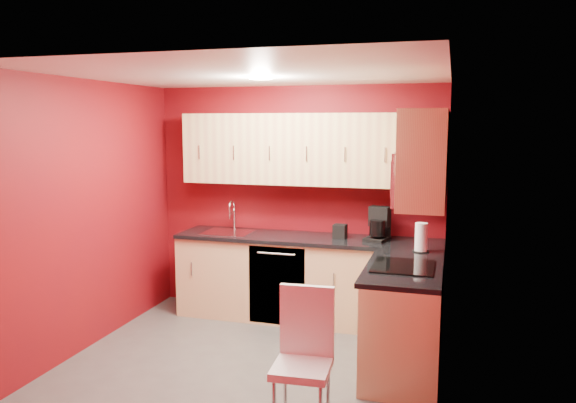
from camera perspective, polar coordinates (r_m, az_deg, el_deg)
The scene contains 21 objects.
floor at distance 5.17m, azimuth -3.74°, elevation -15.98°, with size 3.20×3.20×0.00m, color #4F4C4A.
ceiling at distance 4.75m, azimuth -4.01°, elevation 12.82°, with size 3.20×3.20×0.00m, color white.
wall_back at distance 6.21m, azimuth 0.91°, elevation 0.12°, with size 3.20×3.20×0.00m, color maroon.
wall_front at distance 3.47m, azimuth -12.52°, elevation -6.36°, with size 3.20×3.20×0.00m, color maroon.
wall_left at distance 5.56m, azimuth -19.55°, elevation -1.27°, with size 3.00×3.00×0.00m, color maroon.
wall_right at distance 4.51m, azimuth 15.59°, elevation -3.15°, with size 3.00×3.00×0.00m, color maroon.
base_cabinets_back at distance 6.05m, azimuth 1.97°, elevation -8.00°, with size 2.80×0.60×0.87m, color tan.
base_cabinets_right at distance 4.98m, azimuth 11.76°, elevation -11.70°, with size 0.60×1.30×0.87m, color tan.
countertop_back at distance 5.92m, azimuth 1.96°, elevation -3.81°, with size 2.80×0.63×0.04m, color black.
countertop_right at distance 4.83m, azimuth 11.72°, elevation -6.66°, with size 0.63×1.27×0.04m, color black.
upper_cabinets_back at distance 5.94m, azimuth 2.34°, elevation 5.32°, with size 2.80×0.35×0.75m, color #D3BA77.
upper_cabinets_right at distance 4.88m, azimuth 13.89°, elevation 5.27°, with size 0.35×1.55×0.75m.
microwave at distance 4.66m, azimuth 13.28°, elevation 2.37°, with size 0.42×0.76×0.42m.
cooktop at distance 4.80m, azimuth 11.63°, elevation -6.47°, with size 0.50×0.55×0.01m, color black.
sink at distance 6.21m, azimuth -6.07°, elevation -2.79°, with size 0.52×0.42×0.35m.
dishwasher_front at distance 5.85m, azimuth -1.14°, elevation -8.56°, with size 0.60×0.02×0.82m, color black.
downlight at distance 5.03m, azimuth -2.79°, elevation 12.38°, with size 0.20×0.20×0.01m, color white.
coffee_maker at distance 5.77m, azimuth 9.03°, elevation -2.29°, with size 0.21×0.27×0.34m, color black, non-canonical shape.
napkin_holder at distance 5.88m, azimuth 5.30°, elevation -3.02°, with size 0.13×0.13×0.14m, color black, non-canonical shape.
paper_towel at distance 5.36m, azimuth 13.38°, elevation -3.57°, with size 0.15×0.15×0.27m, color white, non-canonical shape.
dining_chair at distance 4.00m, azimuth 1.43°, elevation -15.84°, with size 0.39×0.41×0.96m, color silver, non-canonical shape.
Camera 1 is at (1.64, -4.43, 2.09)m, focal length 35.00 mm.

